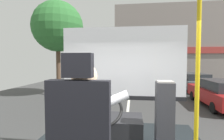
# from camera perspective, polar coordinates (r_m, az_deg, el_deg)

# --- Properties ---
(ground) EXTENTS (18.00, 44.00, 0.06)m
(ground) POSITION_cam_1_polar(r_m,az_deg,el_deg) (10.87, 5.87, -8.24)
(ground) COLOR #393939
(bus_driver) EXTENTS (0.76, 0.57, 0.79)m
(bus_driver) POSITION_cam_1_polar(r_m,az_deg,el_deg) (1.58, -8.56, -15.98)
(bus_driver) COLOR black
(bus_driver) RESTS_ON driver_seat
(steering_console) EXTENTS (1.10, 1.03, 0.82)m
(steering_console) POSITION_cam_1_polar(r_m,az_deg,el_deg) (2.77, -1.95, -18.88)
(steering_console) COLOR black
(steering_console) RESTS_ON bus_floor
(handrail_pole) EXTENTS (0.04, 0.04, 1.94)m
(handrail_pole) POSITION_cam_1_polar(r_m,az_deg,el_deg) (1.98, 26.56, -5.63)
(handrail_pole) COLOR gold
(handrail_pole) RESTS_ON bus_floor
(fare_box) EXTENTS (0.23, 0.21, 1.00)m
(fare_box) POSITION_cam_1_polar(r_m,az_deg,el_deg) (2.45, 17.10, -15.19)
(fare_box) COLOR #333338
(fare_box) RESTS_ON bus_floor
(windshield_panel) EXTENTS (2.50, 0.08, 1.48)m
(windshield_panel) POSITION_cam_1_polar(r_m,az_deg,el_deg) (3.49, 3.58, -0.48)
(windshield_panel) COLOR silver
(street_tree) EXTENTS (2.97, 2.97, 5.61)m
(street_tree) POSITION_cam_1_polar(r_m,az_deg,el_deg) (10.87, -17.66, 13.57)
(street_tree) COLOR #4C3828
(street_tree) RESTS_ON ground
(shop_building) EXTENTS (12.38, 4.56, 7.65)m
(shop_building) POSITION_cam_1_polar(r_m,az_deg,el_deg) (19.77, 19.95, 7.86)
(shop_building) COLOR gray
(shop_building) RESTS_ON ground
(parked_car_red) EXTENTS (1.83, 3.91, 1.23)m
(parked_car_red) POSITION_cam_1_polar(r_m,az_deg,el_deg) (9.34, 32.80, -6.46)
(parked_car_red) COLOR maroon
(parked_car_red) RESTS_ON ground
(parked_car_charcoal) EXTENTS (1.79, 4.48, 1.23)m
(parked_car_charcoal) POSITION_cam_1_polar(r_m,az_deg,el_deg) (13.69, 25.36, -3.38)
(parked_car_charcoal) COLOR #474C51
(parked_car_charcoal) RESTS_ON ground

